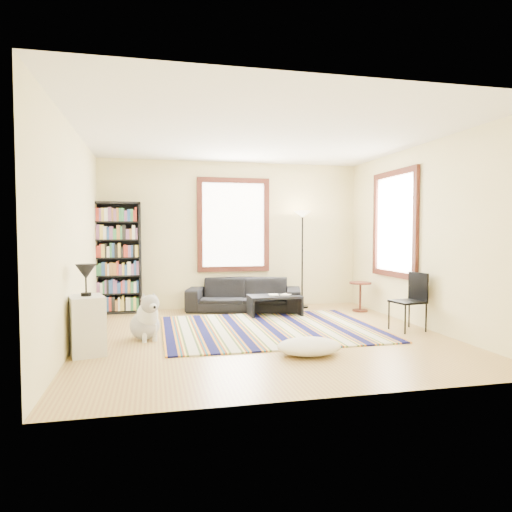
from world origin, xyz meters
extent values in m
cube|color=tan|center=(0.00, 0.00, -0.05)|extent=(5.00, 5.00, 0.10)
cube|color=white|center=(0.00, 0.00, 2.85)|extent=(5.00, 5.00, 0.10)
cube|color=beige|center=(0.00, 2.55, 1.40)|extent=(5.00, 0.10, 2.80)
cube|color=beige|center=(0.00, -2.55, 1.40)|extent=(5.00, 0.10, 2.80)
cube|color=beige|center=(-2.55, 0.00, 1.40)|extent=(0.10, 5.00, 2.80)
cube|color=beige|center=(2.55, 0.00, 1.40)|extent=(0.10, 5.00, 2.80)
cube|color=white|center=(0.00, 2.47, 1.60)|extent=(1.20, 0.06, 1.60)
cube|color=white|center=(2.47, 0.80, 1.60)|extent=(0.06, 1.20, 1.60)
cube|color=#0B0C3B|center=(0.19, 0.38, 0.01)|extent=(3.18, 2.55, 0.02)
imported|color=black|center=(0.12, 2.05, 0.30)|extent=(2.22, 1.37, 0.61)
cube|color=black|center=(-2.18, 2.32, 1.00)|extent=(0.90, 0.30, 2.00)
cube|color=black|center=(0.54, 1.41, 0.18)|extent=(0.95, 0.59, 0.36)
imported|color=beige|center=(0.44, 1.41, 0.37)|extent=(0.19, 0.23, 0.02)
imported|color=beige|center=(0.69, 1.46, 0.37)|extent=(0.26, 0.27, 0.02)
ellipsoid|color=beige|center=(0.29, -1.10, 0.10)|extent=(0.95, 0.85, 0.20)
cylinder|color=#4A1F12|center=(2.20, 1.52, 0.27)|extent=(0.50, 0.50, 0.54)
cube|color=black|center=(2.15, -0.16, 0.43)|extent=(0.48, 0.46, 0.86)
cube|color=silver|center=(-2.30, -0.49, 0.35)|extent=(0.50, 0.58, 0.70)
camera|label=1|loc=(-1.51, -6.20, 1.46)|focal=32.00mm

